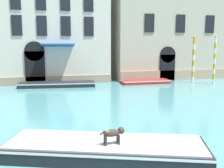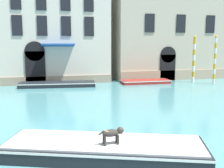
% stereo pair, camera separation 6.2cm
% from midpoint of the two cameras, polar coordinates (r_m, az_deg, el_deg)
% --- Properties ---
extents(palazzo_left, '(11.12, 7.40, 15.63)m').
position_cam_midpoint_polar(palazzo_left, '(29.19, -12.68, 16.19)').
color(palazzo_left, beige).
rests_on(palazzo_left, ground_plane).
extents(palazzo_right, '(13.23, 6.13, 13.88)m').
position_cam_midpoint_polar(palazzo_right, '(32.19, 12.29, 13.92)').
color(palazzo_right, '#B2A893').
rests_on(palazzo_right, ground_plane).
extents(boat_foreground, '(7.33, 4.34, 0.57)m').
position_cam_midpoint_polar(boat_foreground, '(9.49, -1.52, -13.83)').
color(boat_foreground, black).
rests_on(boat_foreground, ground_plane).
extents(dog_on_deck, '(0.89, 0.29, 0.59)m').
position_cam_midpoint_polar(dog_on_deck, '(9.00, 0.35, -10.65)').
color(dog_on_deck, '#332D28').
rests_on(dog_on_deck, boat_foreground).
extents(boat_moored_near_palazzo, '(7.04, 2.48, 0.42)m').
position_cam_midpoint_polar(boat_moored_near_palazzo, '(24.72, -11.69, -0.04)').
color(boat_moored_near_palazzo, black).
rests_on(boat_moored_near_palazzo, ground_plane).
extents(boat_moored_far, '(4.85, 1.90, 0.35)m').
position_cam_midpoint_polar(boat_moored_far, '(26.43, 7.32, 0.56)').
color(boat_moored_far, maroon).
rests_on(boat_moored_far, ground_plane).
extents(mooring_pole_0, '(0.24, 0.24, 4.72)m').
position_cam_midpoint_polar(mooring_pole_0, '(27.33, 21.55, 4.91)').
color(mooring_pole_0, white).
rests_on(mooring_pole_0, ground_plane).
extents(mooring_pole_2, '(0.29, 0.29, 4.73)m').
position_cam_midpoint_polar(mooring_pole_2, '(28.08, 17.45, 5.22)').
color(mooring_pole_2, white).
rests_on(mooring_pole_2, ground_plane).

